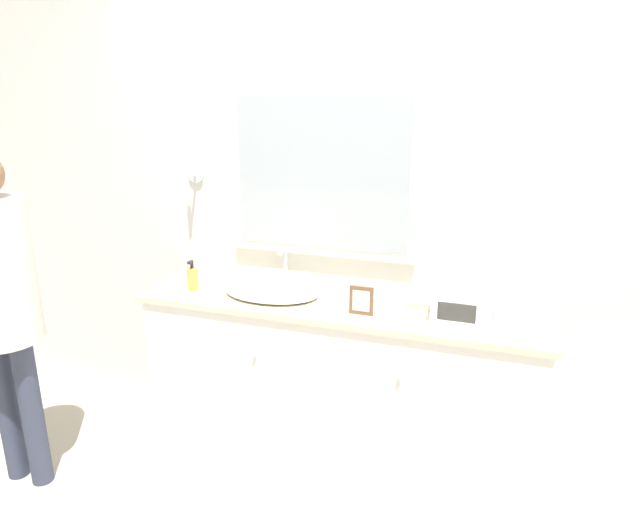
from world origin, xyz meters
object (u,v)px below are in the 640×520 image
(soap_bottle, at_px, (193,278))
(picture_frame, at_px, (361,301))
(sink_basin, at_px, (272,291))
(appliance_box, at_px, (458,307))

(soap_bottle, xyz_separation_m, picture_frame, (0.91, -0.04, 0.01))
(soap_bottle, distance_m, picture_frame, 0.91)
(soap_bottle, bearing_deg, picture_frame, -2.74)
(sink_basin, xyz_separation_m, soap_bottle, (-0.41, -0.07, 0.04))
(sink_basin, relative_size, picture_frame, 3.53)
(picture_frame, bearing_deg, appliance_box, 10.91)
(sink_basin, height_order, soap_bottle, sink_basin)
(sink_basin, distance_m, picture_frame, 0.51)
(soap_bottle, relative_size, appliance_box, 0.69)
(appliance_box, distance_m, picture_frame, 0.44)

